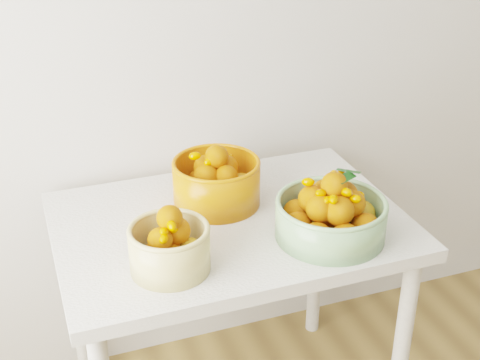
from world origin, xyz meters
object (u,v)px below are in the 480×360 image
Objects in this scene: table at (230,247)px; bowl_orange at (216,181)px; bowl_cream at (169,246)px; bowl_green at (331,215)px.

bowl_orange is (-0.01, 0.11, 0.17)m from table.
bowl_cream is at bearing -127.33° from bowl_orange.
bowl_cream is (-0.22, -0.18, 0.16)m from table.
bowl_cream is at bearing -179.95° from bowl_green.
table is at bearing 141.95° from bowl_green.
bowl_orange is at bearing 92.80° from table.
bowl_orange reaches higher than bowl_cream.
bowl_cream is 0.60× the size of bowl_green.
bowl_green reaches higher than bowl_cream.
bowl_orange is (-0.23, 0.29, 0.01)m from bowl_green.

